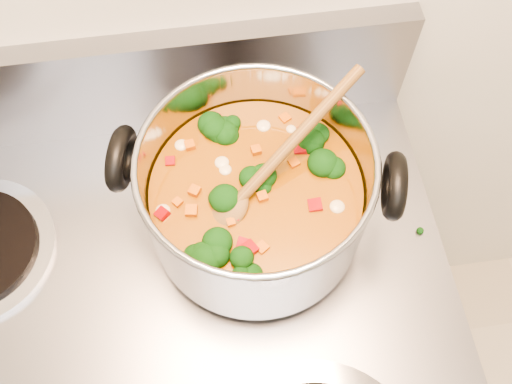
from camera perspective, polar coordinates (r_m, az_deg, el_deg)
stockpot at (r=0.66m, az=0.05°, el=-0.28°), size 0.33×0.26×0.16m
wooden_spoon at (r=0.64m, az=0.51°, el=1.58°), size 0.21×0.16×0.11m
cooktop_crumbs at (r=0.75m, az=-4.38°, el=-1.30°), size 0.33×0.29×0.01m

